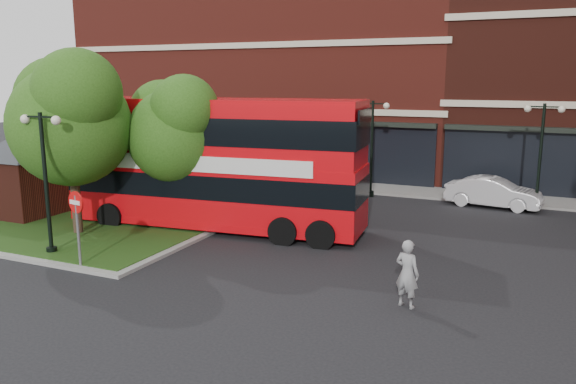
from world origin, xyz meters
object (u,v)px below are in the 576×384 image
at_px(car_silver, 293,172).
at_px(bus, 214,155).
at_px(woman, 407,274).
at_px(car_white, 493,192).

bearing_deg(car_silver, bus, -175.77).
distance_m(woman, car_white, 13.81).
xyz_separation_m(bus, woman, (9.03, -4.98, -2.12)).
xyz_separation_m(woman, car_white, (1.20, 13.75, -0.22)).
bearing_deg(car_white, bus, 138.06).
bearing_deg(bus, car_silver, 89.81).
xyz_separation_m(woman, car_silver, (-9.99, 15.25, -0.19)).
bearing_deg(car_silver, woman, -147.91).
relative_size(woman, car_white, 0.43).
xyz_separation_m(car_silver, car_white, (11.19, -1.50, -0.03)).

